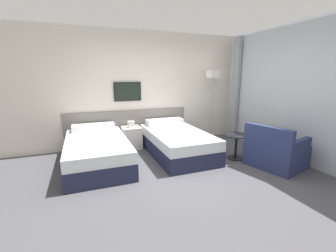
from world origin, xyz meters
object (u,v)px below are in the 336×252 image
object	(u,v)px
bed_near_window	(176,142)
floor_lamp	(212,82)
armchair	(275,152)
side_table	(236,141)
bed_near_door	(97,151)
nightstand	(132,137)

from	to	relation	value
bed_near_window	floor_lamp	world-z (taller)	floor_lamp
floor_lamp	armchair	distance (m)	2.37
bed_near_window	side_table	bearing A→B (deg)	-34.72
bed_near_door	nightstand	xyz separation A→B (m)	(0.83, 0.74, 0.00)
bed_near_door	armchair	size ratio (longest dim) A/B	1.89
bed_near_door	armchair	world-z (taller)	armchair
bed_near_door	bed_near_window	bearing A→B (deg)	0.00
bed_near_window	floor_lamp	distance (m)	1.92
bed_near_door	floor_lamp	xyz separation A→B (m)	(2.94, 0.70, 1.25)
nightstand	floor_lamp	size ratio (longest dim) A/B	0.36
bed_near_window	floor_lamp	bearing A→B (deg)	28.66
nightstand	armchair	world-z (taller)	armchair
floor_lamp	armchair	size ratio (longest dim) A/B	1.69
bed_near_door	nightstand	distance (m)	1.11
bed_near_window	floor_lamp	size ratio (longest dim) A/B	1.12
floor_lamp	side_table	distance (m)	1.84
nightstand	floor_lamp	distance (m)	2.45
bed_near_door	bed_near_window	distance (m)	1.65
armchair	floor_lamp	bearing A→B (deg)	-10.42
nightstand	armchair	xyz separation A→B (m)	(2.27, -2.05, 0.01)
bed_near_door	armchair	distance (m)	3.36
bed_near_window	side_table	xyz separation A→B (m)	(1.02, -0.71, 0.10)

